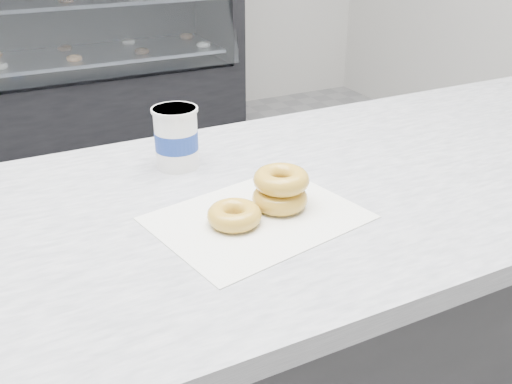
# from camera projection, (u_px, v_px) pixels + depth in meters

# --- Properties ---
(ground) EXTENTS (5.00, 5.00, 0.00)m
(ground) POSITION_uv_depth(u_px,v_px,m) (153.00, 368.00, 1.91)
(ground) COLOR gray
(ground) RESTS_ON ground
(display_case) EXTENTS (2.40, 0.74, 1.25)m
(display_case) POSITION_uv_depth(u_px,v_px,m) (37.00, 75.00, 3.38)
(display_case) COLOR black
(display_case) RESTS_ON ground
(wax_paper) EXTENTS (0.38, 0.32, 0.00)m
(wax_paper) POSITION_uv_depth(u_px,v_px,m) (257.00, 218.00, 0.98)
(wax_paper) COLOR white
(wax_paper) RESTS_ON counter
(donut_single) EXTENTS (0.11, 0.11, 0.03)m
(donut_single) POSITION_uv_depth(u_px,v_px,m) (234.00, 215.00, 0.96)
(donut_single) COLOR gold
(donut_single) RESTS_ON wax_paper
(donut_stack) EXTENTS (0.13, 0.13, 0.07)m
(donut_stack) POSITION_uv_depth(u_px,v_px,m) (281.00, 189.00, 1.00)
(donut_stack) COLOR gold
(donut_stack) RESTS_ON wax_paper
(coffee_cup) EXTENTS (0.10, 0.10, 0.13)m
(coffee_cup) POSITION_uv_depth(u_px,v_px,m) (176.00, 137.00, 1.15)
(coffee_cup) COLOR white
(coffee_cup) RESTS_ON counter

